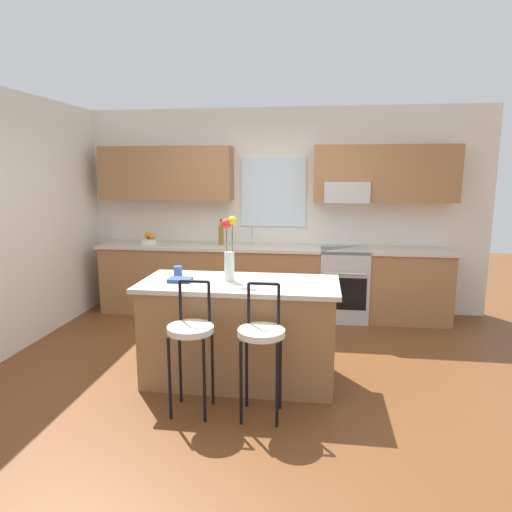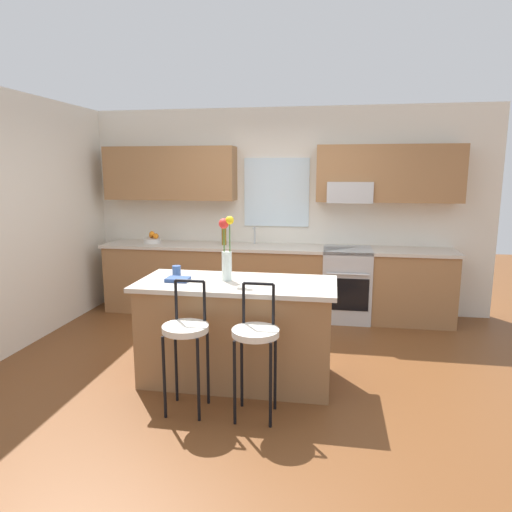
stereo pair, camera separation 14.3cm
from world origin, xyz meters
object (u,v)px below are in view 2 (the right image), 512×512
Objects in this scene: bar_stool_near at (186,334)px; fruit_bowl_oranges at (152,239)px; bar_stool_middle at (256,338)px; cookbook at (178,279)px; oven_range at (346,284)px; flower_vase at (227,251)px; kitchen_island at (237,331)px; mug_ceramic at (177,270)px; bottle_olive_oil at (224,235)px.

fruit_bowl_oranges reaches higher than bar_stool_near.
bar_stool_middle is 5.21× the size of cookbook.
oven_range is 2.67m from bar_stool_middle.
flower_vase is (0.18, 0.64, 0.55)m from bar_stool_near.
kitchen_island is at bearing -20.00° from flower_vase.
mug_ceramic is 1.82m from bottle_olive_oil.
bottle_olive_oil is (1.00, -0.00, 0.09)m from fruit_bowl_oranges.
mug_ceramic is (-0.33, 0.77, 0.33)m from bar_stool_near.
oven_range is 2.88m from bar_stool_near.
flower_vase is 0.57m from mug_ceramic.
fruit_bowl_oranges is (-1.86, 2.59, 0.33)m from bar_stool_middle.
flower_vase is 6.40× the size of mug_ceramic.
cookbook is at bearing 145.74° from bar_stool_middle.
kitchen_island is 0.69m from bar_stool_middle.
kitchen_island is 3.04× the size of flower_vase.
bottle_olive_oil reaches higher than oven_range.
bottle_olive_oil reaches higher than mug_ceramic.
bottle_olive_oil is (-0.86, 2.59, 0.42)m from bar_stool_middle.
cookbook is (-1.54, -2.02, 0.48)m from oven_range.
cookbook reaches higher than oven_range.
oven_range is at bearing -0.61° from fruit_bowl_oranges.
fruit_bowl_oranges is (-0.98, 1.82, 0.00)m from mug_ceramic.
cookbook is (0.09, -0.23, -0.03)m from mug_ceramic.
fruit_bowl_oranges is (-1.49, 1.95, -0.22)m from flower_vase.
flower_vase is 1.69× the size of bottle_olive_oil.
fruit_bowl_oranges reaches higher than kitchen_island.
bottle_olive_oil is (-0.49, 1.94, -0.13)m from flower_vase.
kitchen_island is 0.73m from flower_vase.
fruit_bowl_oranges is at bearing 118.20° from mug_ceramic.
bar_stool_near is at bearing -83.13° from bottle_olive_oil.
bar_stool_near reaches higher than mug_ceramic.
kitchen_island is 8.76× the size of cookbook.
fruit_bowl_oranges reaches higher than bar_stool_middle.
bar_stool_near is at bearing -66.50° from mug_ceramic.
bar_stool_near is at bearing 180.00° from bar_stool_middle.
bar_stool_near is at bearing -65.78° from cookbook.
cookbook reaches higher than kitchen_island.
fruit_bowl_oranges is (-1.59, 1.98, 0.50)m from kitchen_island.
mug_ceramic reaches higher than oven_range.
kitchen_island is 1.68× the size of bar_stool_middle.
mug_ceramic is at bearing 113.50° from bar_stool_near.
bar_stool_near is at bearing -116.80° from oven_range.
bar_stool_middle is (0.28, -0.61, 0.17)m from kitchen_island.
mug_ceramic is at bearing -132.21° from oven_range.
flower_vase reaches higher than oven_range.
cookbook is (-0.52, -0.07, 0.47)m from kitchen_island.
bar_stool_near is 0.90m from mug_ceramic.
kitchen_island is at bearing -73.48° from bottle_olive_oil.
kitchen_island is 19.47× the size of mug_ceramic.
flower_vase is at bearing -13.60° from mug_ceramic.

